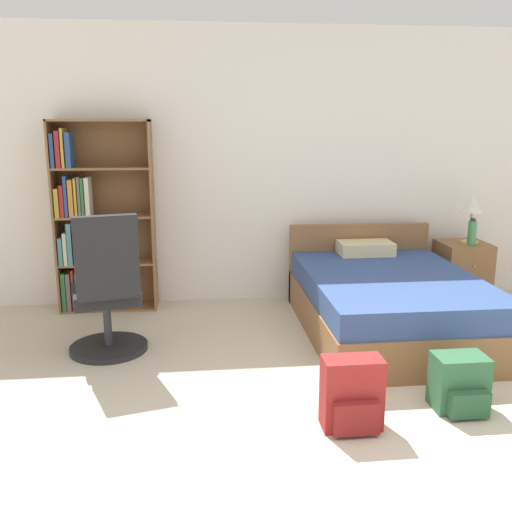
{
  "coord_description": "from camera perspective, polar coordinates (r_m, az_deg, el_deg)",
  "views": [
    {
      "loc": [
        -0.95,
        -2.25,
        1.73
      ],
      "look_at": [
        -0.49,
        1.98,
        0.72
      ],
      "focal_mm": 40.0,
      "sensor_mm": 36.0,
      "label": 1
    }
  ],
  "objects": [
    {
      "name": "bookshelf",
      "position": [
        5.44,
        -16.15,
        3.46
      ],
      "size": [
        0.89,
        0.29,
        1.75
      ],
      "color": "brown",
      "rests_on": "ground_plane"
    },
    {
      "name": "backpack_green",
      "position": [
        3.78,
        19.7,
        -11.97
      ],
      "size": [
        0.32,
        0.3,
        0.34
      ],
      "color": "#2D603D",
      "rests_on": "ground_plane"
    },
    {
      "name": "table_lamp",
      "position": [
        5.77,
        20.82,
        4.65
      ],
      "size": [
        0.2,
        0.2,
        0.47
      ],
      "color": "tan",
      "rests_on": "nightstand"
    },
    {
      "name": "water_bottle",
      "position": [
        5.72,
        20.79,
        2.21
      ],
      "size": [
        0.08,
        0.08,
        0.25
      ],
      "color": "#3F8C4C",
      "rests_on": "nightstand"
    },
    {
      "name": "wall_back",
      "position": [
        5.58,
        3.64,
        8.88
      ],
      "size": [
        9.0,
        0.06,
        2.6
      ],
      "color": "white",
      "rests_on": "ground_plane"
    },
    {
      "name": "nightstand",
      "position": [
        5.9,
        19.86,
        -1.55
      ],
      "size": [
        0.44,
        0.47,
        0.59
      ],
      "color": "brown",
      "rests_on": "ground_plane"
    },
    {
      "name": "bed",
      "position": [
        4.91,
        12.93,
        -4.37
      ],
      "size": [
        1.36,
        1.93,
        0.76
      ],
      "color": "brown",
      "rests_on": "ground_plane"
    },
    {
      "name": "ground_plane",
      "position": [
        2.99,
        14.68,
        -22.43
      ],
      "size": [
        14.0,
        14.0,
        0.0
      ],
      "primitive_type": "plane",
      "color": "beige"
    },
    {
      "name": "office_chair",
      "position": [
        4.38,
        -14.68,
        -3.88
      ],
      "size": [
        0.59,
        0.66,
        1.1
      ],
      "color": "#232326",
      "rests_on": "ground_plane"
    },
    {
      "name": "backpack_red",
      "position": [
        3.4,
        9.6,
        -13.58
      ],
      "size": [
        0.34,
        0.24,
        0.42
      ],
      "color": "maroon",
      "rests_on": "ground_plane"
    }
  ]
}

